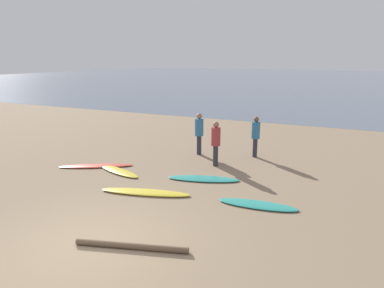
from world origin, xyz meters
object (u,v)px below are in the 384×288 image
(surfboard_3, at_px, (204,179))
(person_2, at_px, (199,130))
(surfboard_0, at_px, (96,166))
(person_0, at_px, (256,133))
(surfboard_4, at_px, (258,205))
(driftwood_log, at_px, (131,246))
(person_1, at_px, (216,140))
(surfboard_2, at_px, (145,192))
(surfboard_1, at_px, (119,171))

(surfboard_3, distance_m, person_2, 3.04)
(surfboard_0, relative_size, person_0, 1.63)
(surfboard_3, relative_size, surfboard_4, 1.10)
(driftwood_log, bearing_deg, surfboard_3, 93.10)
(surfboard_3, relative_size, person_1, 1.41)
(surfboard_3, xyz_separation_m, person_0, (0.80, 3.17, 0.89))
(surfboard_4, bearing_deg, person_2, 125.60)
(surfboard_2, bearing_deg, surfboard_3, 43.84)
(surfboard_4, height_order, person_1, person_1)
(surfboard_4, distance_m, person_0, 4.62)
(person_1, height_order, driftwood_log, person_1)
(person_0, bearing_deg, driftwood_log, 102.54)
(person_0, height_order, person_1, person_1)
(surfboard_4, height_order, person_2, person_2)
(surfboard_2, bearing_deg, surfboard_1, 131.70)
(person_0, xyz_separation_m, person_2, (-2.09, -0.57, 0.04))
(person_1, relative_size, driftwood_log, 0.69)
(surfboard_2, distance_m, surfboard_3, 2.01)
(surfboard_2, bearing_deg, surfboard_0, 140.30)
(surfboard_0, distance_m, surfboard_4, 6.00)
(surfboard_3, bearing_deg, surfboard_1, 173.60)
(surfboard_3, xyz_separation_m, surfboard_4, (2.02, -1.20, -0.00))
(surfboard_0, distance_m, driftwood_log, 5.69)
(surfboard_3, bearing_deg, surfboard_2, -138.30)
(surfboard_4, distance_m, driftwood_log, 3.53)
(surfboard_1, bearing_deg, surfboard_0, -170.86)
(surfboard_4, distance_m, person_1, 3.59)
(surfboard_2, distance_m, person_0, 5.29)
(surfboard_1, bearing_deg, person_0, 62.41)
(surfboard_1, relative_size, surfboard_2, 0.74)
(surfboard_1, height_order, person_0, person_0)
(surfboard_0, relative_size, driftwood_log, 1.11)
(person_2, bearing_deg, person_1, -61.53)
(surfboard_3, relative_size, driftwood_log, 0.97)
(surfboard_1, relative_size, surfboard_4, 0.94)
(surfboard_2, height_order, person_0, person_0)
(surfboard_3, height_order, person_2, person_2)
(person_0, xyz_separation_m, person_1, (-0.98, -1.67, 0.01))
(surfboard_0, relative_size, person_2, 1.56)
(surfboard_0, bearing_deg, surfboard_4, -37.60)
(surfboard_3, distance_m, person_1, 1.75)
(surfboard_4, distance_m, person_2, 5.12)
(surfboard_0, bearing_deg, person_2, 18.69)
(person_0, height_order, driftwood_log, person_0)
(surfboard_4, height_order, person_0, person_0)
(person_0, distance_m, person_1, 1.94)
(surfboard_3, distance_m, driftwood_log, 4.26)
(surfboard_3, relative_size, person_2, 1.37)
(surfboard_1, relative_size, person_2, 1.16)
(person_0, bearing_deg, surfboard_1, 62.26)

